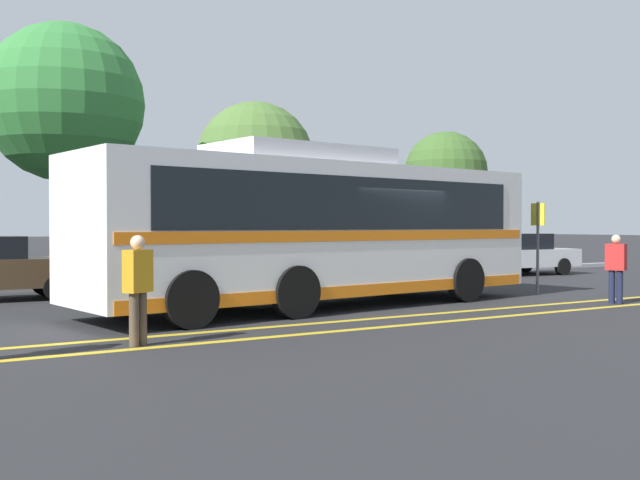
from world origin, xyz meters
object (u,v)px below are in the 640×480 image
(parked_car_2, at_px, (198,265))
(tree_1, at_px, (65,103))
(parked_car_4, at_px, (514,254))
(tree_3, at_px, (446,173))
(tree_2, at_px, (255,161))
(pedestrian_0, at_px, (138,283))
(bus_stop_sign, at_px, (538,236))
(parked_car_3, at_px, (373,257))
(transit_bus, at_px, (320,226))
(pedestrian_1, at_px, (616,265))

(parked_car_2, height_order, tree_1, tree_1)
(parked_car_4, height_order, tree_3, tree_3)
(tree_3, bearing_deg, parked_car_4, -100.71)
(tree_2, bearing_deg, parked_car_2, -129.42)
(pedestrian_0, bearing_deg, bus_stop_sign, -16.73)
(parked_car_3, height_order, pedestrian_0, pedestrian_0)
(parked_car_3, distance_m, tree_3, 8.75)
(bus_stop_sign, distance_m, tree_1, 14.46)
(transit_bus, height_order, tree_3, tree_3)
(transit_bus, relative_size, pedestrian_1, 7.21)
(parked_car_3, bearing_deg, tree_1, -117.34)
(transit_bus, height_order, pedestrian_1, transit_bus)
(parked_car_4, xyz_separation_m, pedestrian_0, (-16.26, -8.25, 0.17))
(bus_stop_sign, distance_m, tree_3, 12.11)
(transit_bus, height_order, parked_car_2, transit_bus)
(pedestrian_1, bearing_deg, parked_car_3, -14.44)
(tree_1, bearing_deg, bus_stop_sign, -48.58)
(tree_1, bearing_deg, tree_2, 4.49)
(tree_3, bearing_deg, parked_car_3, -147.23)
(parked_car_4, bearing_deg, bus_stop_sign, 141.61)
(tree_2, bearing_deg, parked_car_3, -73.47)
(parked_car_3, bearing_deg, bus_stop_sign, 10.44)
(parked_car_3, bearing_deg, tree_2, -161.90)
(pedestrian_1, bearing_deg, parked_car_2, 20.55)
(parked_car_3, relative_size, parked_car_4, 1.03)
(parked_car_2, height_order, parked_car_3, parked_car_3)
(pedestrian_1, height_order, tree_3, tree_3)
(pedestrian_0, relative_size, tree_1, 0.20)
(parked_car_4, relative_size, bus_stop_sign, 2.03)
(parked_car_2, xyz_separation_m, pedestrian_0, (-4.30, -8.14, 0.23))
(parked_car_2, bearing_deg, transit_bus, 4.28)
(parked_car_4, relative_size, tree_1, 0.61)
(pedestrian_0, xyz_separation_m, bus_stop_sign, (11.17, 2.59, 0.58))
(pedestrian_1, bearing_deg, tree_2, -9.77)
(transit_bus, bearing_deg, parked_car_3, 128.53)
(parked_car_2, relative_size, pedestrian_1, 2.97)
(bus_stop_sign, bearing_deg, tree_2, -174.66)
(parked_car_4, xyz_separation_m, bus_stop_sign, (-5.08, -5.66, 0.76))
(transit_bus, bearing_deg, parked_car_4, 107.84)
(parked_car_3, xyz_separation_m, tree_2, (-1.52, 5.10, 3.30))
(parked_car_3, distance_m, pedestrian_1, 8.35)
(parked_car_3, relative_size, pedestrian_1, 3.20)
(transit_bus, xyz_separation_m, bus_stop_sign, (6.25, -0.38, -0.24))
(parked_car_3, relative_size, tree_1, 0.62)
(parked_car_2, distance_m, parked_car_3, 5.97)
(parked_car_3, distance_m, parked_car_4, 6.00)
(transit_bus, relative_size, tree_3, 1.98)
(transit_bus, relative_size, pedestrian_0, 6.92)
(bus_stop_sign, xyz_separation_m, tree_3, (5.96, 10.27, 2.39))
(transit_bus, height_order, tree_1, tree_1)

